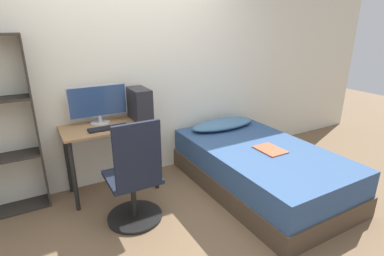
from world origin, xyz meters
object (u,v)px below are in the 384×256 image
(keyboard, at_px, (108,128))
(pc_tower, at_px, (140,104))
(bed, at_px, (260,168))
(monitor, at_px, (98,103))
(office_chair, at_px, (135,185))

(keyboard, relative_size, pc_tower, 1.12)
(bed, distance_m, monitor, 1.91)
(office_chair, bearing_deg, pc_tower, 64.66)
(monitor, bearing_deg, pc_tower, -10.77)
(bed, xyz_separation_m, pc_tower, (-1.09, 0.80, 0.70))
(office_chair, xyz_separation_m, keyboard, (-0.06, 0.58, 0.38))
(keyboard, bearing_deg, office_chair, -84.56)
(office_chair, bearing_deg, keyboard, 95.44)
(monitor, distance_m, pc_tower, 0.44)
(pc_tower, bearing_deg, bed, -36.29)
(pc_tower, bearing_deg, office_chair, -115.34)
(monitor, bearing_deg, bed, -30.17)
(office_chair, xyz_separation_m, monitor, (-0.08, 0.81, 0.59))
(bed, bearing_deg, keyboard, 156.50)
(office_chair, distance_m, pc_tower, 0.98)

